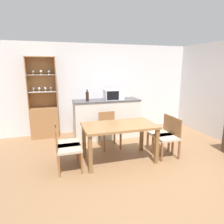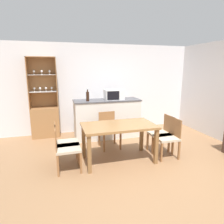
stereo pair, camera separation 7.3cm
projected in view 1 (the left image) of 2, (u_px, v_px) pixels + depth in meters
name	position (u px, v px, depth m)	size (l,w,h in m)	color
ground_plane	(144.00, 168.00, 3.84)	(18.00, 18.00, 0.00)	#936B47
wall_back	(107.00, 88.00, 6.02)	(6.80, 0.06, 2.55)	silver
kitchen_counter	(107.00, 119.00, 5.44)	(1.77, 0.61, 1.04)	silver
display_cabinet	(44.00, 115.00, 5.44)	(0.73, 0.39, 2.15)	#A37042
dining_table	(119.00, 129.00, 4.02)	(1.45, 0.81, 0.76)	olive
dining_chair_side_left_far	(66.00, 144.00, 3.87)	(0.45, 0.45, 0.84)	#C1B299
dining_chair_side_left_near	(67.00, 148.00, 3.65)	(0.44, 0.44, 0.84)	#C1B299
dining_chair_side_right_far	(162.00, 133.00, 4.48)	(0.45, 0.45, 0.84)	#C1B299
dining_chair_side_right_near	(168.00, 137.00, 4.25)	(0.45, 0.45, 0.84)	#C1B299
dining_chair_head_far	(109.00, 129.00, 4.76)	(0.47, 0.47, 0.84)	#C1B299
microwave	(114.00, 95.00, 5.32)	(0.50, 0.34, 0.27)	silver
wine_bottle	(87.00, 96.00, 5.08)	(0.08, 0.08, 0.30)	black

